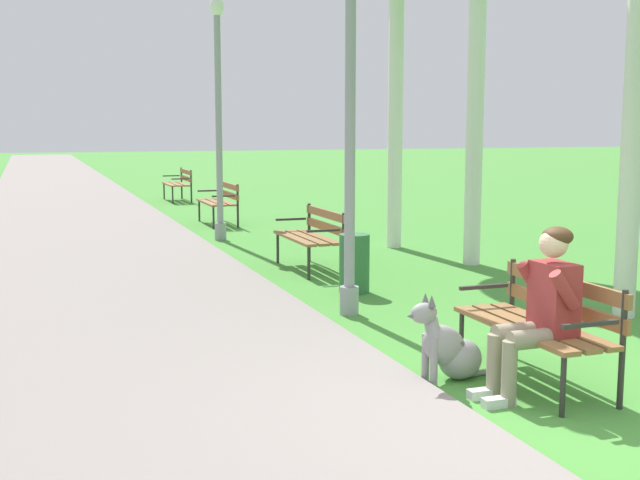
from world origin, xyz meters
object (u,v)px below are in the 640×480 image
Objects in this scene: dog_grey at (449,348)px; person_seated_on_near_bench at (541,306)px; park_bench_furthest at (179,182)px; lamp_post_near at (350,90)px; park_bench_near at (542,318)px; park_bench_mid at (313,233)px; litter_bin at (354,263)px; park_bench_far at (221,199)px; lamp_post_mid at (219,117)px.

person_seated_on_near_bench is at bearing -52.15° from dog_grey.
park_bench_furthest is 13.78m from lamp_post_near.
park_bench_near is at bearing -90.33° from park_bench_furthest.
park_bench_mid is 1.20× the size of person_seated_on_near_bench.
lamp_post_near is 6.44× the size of litter_bin.
park_bench_far is 1.80× the size of dog_grey.
lamp_post_near reaches higher than dog_grey.
lamp_post_mid reaches higher than park_bench_mid.
park_bench_far is 0.37× the size of lamp_post_mid.
park_bench_mid is 0.33× the size of lamp_post_near.
park_bench_furthest is (0.10, 16.28, 0.00)m from park_bench_near.
lamp_post_near reaches higher than person_seated_on_near_bench.
dog_grey is 0.18× the size of lamp_post_near.
litter_bin is at bearing -91.80° from park_bench_mid.
park_bench_near reaches higher than litter_bin.
dog_grey is at bearing -99.78° from litter_bin.
park_bench_furthest is at bearing 89.67° from park_bench_near.
lamp_post_mid is (-0.54, 3.33, 1.61)m from park_bench_mid.
dog_grey is at bearing -92.63° from park_bench_furthest.
dog_grey is at bearing -97.21° from park_bench_mid.
park_bench_furthest is at bearing 89.32° from litter_bin.
park_bench_mid reaches higher than litter_bin.
park_bench_far is at bearing 86.72° from dog_grey.
lamp_post_near is (-0.50, -8.23, 1.82)m from park_bench_far.
lamp_post_near is at bearing 87.46° from dog_grey.
park_bench_near is at bearing 52.96° from person_seated_on_near_bench.
park_bench_far reaches higher than dog_grey.
lamp_post_near is at bearing -101.23° from park_bench_mid.
person_seated_on_near_bench is (-0.30, -16.55, 0.17)m from park_bench_furthest.
park_bench_near is at bearing -89.96° from park_bench_mid.
park_bench_mid is at bearing 90.04° from park_bench_near.
park_bench_furthest is at bearing 89.49° from park_bench_mid.
park_bench_furthest is 1.20× the size of person_seated_on_near_bench.
park_bench_near is at bearing -23.71° from dog_grey.
person_seated_on_near_bench reaches higher than park_bench_far.
litter_bin is (0.49, -4.96, -1.77)m from lamp_post_mid.
park_bench_mid is 5.56m from park_bench_far.
park_bench_mid is 1.00× the size of park_bench_far.
lamp_post_mid is (-0.54, 8.63, 1.61)m from park_bench_near.
park_bench_furthest is at bearing 88.66° from park_bench_far.
park_bench_mid is at bearing -90.51° from park_bench_furthest.
park_bench_near is 16.28m from park_bench_furthest.
park_bench_mid is at bearing 88.20° from litter_bin.
park_bench_mid is at bearing 82.79° from dog_grey.
dog_grey is 3.13m from lamp_post_near.
lamp_post_near is (-0.63, -13.65, 1.82)m from park_bench_furthest.
lamp_post_near is at bearing 96.43° from person_seated_on_near_bench.
dog_grey is (-0.64, 0.28, -0.25)m from park_bench_near.
lamp_post_near is 1.10× the size of lamp_post_mid.
lamp_post_near is at bearing -114.74° from litter_bin.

